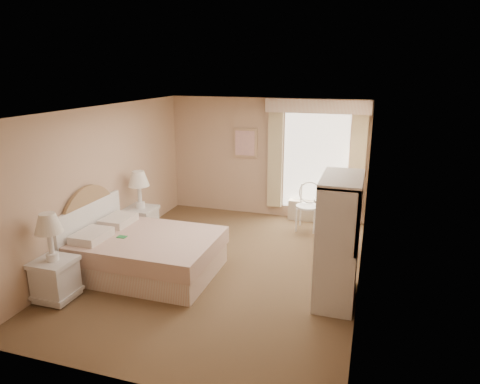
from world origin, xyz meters
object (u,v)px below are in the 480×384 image
(cafe_chair, at_px, (308,202))
(bed, at_px, (143,251))
(nightstand_near, at_px, (54,269))
(armoire, at_px, (338,250))
(nightstand_far, at_px, (141,214))
(round_table, at_px, (334,213))

(cafe_chair, bearing_deg, bed, -125.56)
(nightstand_near, height_order, armoire, armoire)
(nightstand_near, bearing_deg, cafe_chair, 52.71)
(nightstand_far, distance_m, cafe_chair, 3.22)
(bed, height_order, round_table, bed)
(bed, bearing_deg, cafe_chair, 50.99)
(nightstand_near, bearing_deg, bed, 57.15)
(bed, relative_size, cafe_chair, 2.22)
(bed, relative_size, nightstand_far, 1.64)
(nightstand_far, bearing_deg, cafe_chair, 27.13)
(bed, bearing_deg, nightstand_far, 121.17)
(nightstand_near, relative_size, armoire, 0.71)
(bed, distance_m, nightstand_far, 1.39)
(nightstand_near, bearing_deg, armoire, 18.18)
(nightstand_near, bearing_deg, round_table, 44.10)
(bed, relative_size, round_table, 2.66)
(bed, height_order, nightstand_near, bed)
(cafe_chair, xyz_separation_m, armoire, (0.79, -2.56, 0.17))
(bed, bearing_deg, nightstand_near, -122.85)
(nightstand_near, xyz_separation_m, nightstand_far, (0.00, 2.30, 0.02))
(nightstand_near, distance_m, cafe_chair, 4.73)
(nightstand_near, relative_size, nightstand_far, 0.97)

